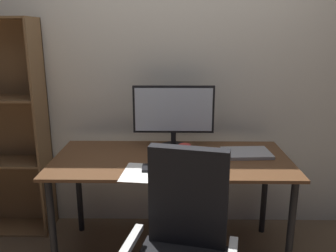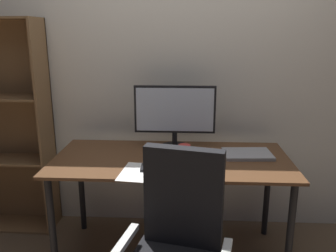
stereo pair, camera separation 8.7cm
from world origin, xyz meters
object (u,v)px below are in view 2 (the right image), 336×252
at_px(keyboard, 165,168).
at_px(laptop, 247,154).
at_px(mouse, 199,167).
at_px(coffee_mug, 185,152).
at_px(bookshelf, 0,128).
at_px(desk, 171,169).
at_px(monitor, 175,113).

relative_size(keyboard, laptop, 0.91).
xyz_separation_m(mouse, coffee_mug, (-0.09, 0.17, 0.03)).
bearing_deg(keyboard, bookshelf, 155.19).
xyz_separation_m(desk, mouse, (0.18, -0.20, 0.10)).
bearing_deg(keyboard, monitor, 82.37).
height_order(keyboard, coffee_mug, coffee_mug).
bearing_deg(desk, bookshelf, 164.84).
bearing_deg(laptop, desk, -175.74).
xyz_separation_m(desk, bookshelf, (-1.37, 0.37, 0.16)).
distance_m(keyboard, coffee_mug, 0.22).
bearing_deg(mouse, keyboard, -171.66).
bearing_deg(mouse, laptop, 45.29).
bearing_deg(desk, coffee_mug, -16.90).
bearing_deg(monitor, laptop, -17.16).
xyz_separation_m(keyboard, coffee_mug, (0.12, 0.18, 0.04)).
height_order(monitor, bookshelf, bookshelf).
distance_m(desk, mouse, 0.29).
height_order(desk, keyboard, keyboard).
distance_m(monitor, keyboard, 0.50).
distance_m(coffee_mug, laptop, 0.44).
height_order(coffee_mug, bookshelf, bookshelf).
relative_size(desk, bookshelf, 0.95).
bearing_deg(bookshelf, keyboard, -23.34).
bearing_deg(mouse, coffee_mug, 124.50).
xyz_separation_m(mouse, bookshelf, (-1.55, 0.57, 0.07)).
bearing_deg(keyboard, mouse, 0.33).
bearing_deg(keyboard, desk, 79.50).
relative_size(coffee_mug, bookshelf, 0.06).
bearing_deg(bookshelf, mouse, -20.21).
relative_size(desk, keyboard, 5.43).
xyz_separation_m(monitor, laptop, (0.50, -0.15, -0.25)).
relative_size(desk, laptop, 4.92).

